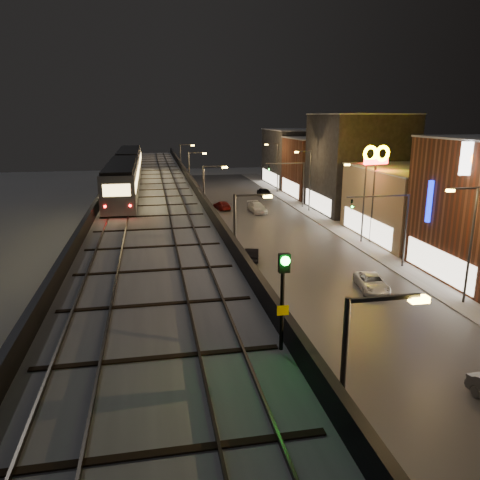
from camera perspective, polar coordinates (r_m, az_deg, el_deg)
ground at (r=22.35m, az=7.81°, el=-23.75°), size 220.00×220.00×0.00m
road_surface at (r=54.95m, az=3.74°, el=0.30°), size 17.00×120.00×0.06m
sidewalk_right at (r=58.20m, az=13.32°, el=0.80°), size 4.00×120.00×0.14m
under_viaduct_pavement at (r=53.27m, az=-10.46°, el=-0.40°), size 11.00×120.00×0.06m
elevated_viaduct at (r=48.98m, az=-10.72°, el=4.95°), size 9.00×100.00×6.30m
viaduct_trackbed at (r=48.98m, az=-10.78°, el=5.86°), size 8.40×100.00×0.32m
viaduct_parapet_streetside at (r=49.13m, az=-5.69°, el=6.62°), size 0.30×100.00×1.10m
viaduct_parapet_far at (r=49.14m, az=-15.90°, el=6.13°), size 0.30×100.00×1.10m
building_c at (r=57.79m, az=20.67°, el=4.20°), size 12.20×15.20×8.16m
building_d at (r=71.38m, az=14.25°, el=9.02°), size 12.20×13.20×14.16m
building_e at (r=84.42m, az=10.17°, el=8.74°), size 12.20×12.20×10.16m
building_f at (r=97.52m, az=7.24°, el=9.96°), size 12.20×16.20×11.16m
streetlight_left_0 at (r=15.39m, az=13.17°, el=-19.89°), size 2.57×0.28×9.00m
streetlight_left_1 at (r=31.18m, az=-0.14°, el=-1.22°), size 2.57×0.28×9.00m
streetlight_right_1 at (r=38.16m, az=26.08°, el=0.25°), size 2.56×0.28×9.00m
streetlight_left_2 at (r=48.53m, az=-4.09°, el=4.62°), size 2.57×0.28×9.00m
streetlight_right_2 at (r=53.29m, az=14.63°, el=5.11°), size 2.56×0.28×9.00m
streetlight_left_3 at (r=66.23m, az=-5.96°, el=7.36°), size 2.57×0.28×9.00m
streetlight_right_3 at (r=69.79m, az=8.34°, el=7.67°), size 2.56×0.28×9.00m
streetlight_left_4 at (r=84.06m, az=-7.05°, el=8.94°), size 2.57×0.28×9.00m
streetlight_right_4 at (r=86.89m, az=4.45°, el=9.20°), size 2.56×0.28×9.00m
traffic_light_rig_a at (r=45.17m, az=18.35°, el=2.16°), size 6.10×0.34×7.00m
traffic_light_rig_b at (r=72.43m, az=6.87°, el=7.40°), size 6.10×0.34×7.00m
subway_train at (r=52.16m, az=-13.67°, el=8.28°), size 2.71×33.08×3.23m
rail_signal at (r=14.54m, az=5.31°, el=-5.21°), size 0.38×0.44×3.26m
car_taxi at (r=33.17m, az=3.27°, el=-8.67°), size 2.32×3.99×1.27m
car_near_white at (r=46.19m, az=1.46°, el=-1.77°), size 2.15×3.97×1.24m
car_mid_silver at (r=55.92m, az=-2.85°, el=1.27°), size 3.39×5.35×1.38m
car_mid_dark at (r=71.16m, az=-2.19°, el=4.20°), size 2.50×4.57×1.26m
car_far_white at (r=88.38m, az=-5.44°, el=6.33°), size 1.91×4.33×1.45m
car_onc_dark at (r=39.85m, az=15.75°, el=-5.10°), size 2.84×4.86×1.27m
car_onc_white at (r=68.96m, az=2.11°, el=3.93°), size 2.42×5.05×1.42m
car_onc_red at (r=82.34m, az=3.02°, el=5.76°), size 2.18×4.57×1.51m
sign_mcdonalds at (r=53.20m, az=16.23°, el=8.98°), size 3.22×0.71×10.81m
sign_citgo at (r=40.39m, az=26.78°, el=6.80°), size 2.53×0.39×12.00m
sign_carwash at (r=44.64m, az=22.70°, el=3.56°), size 1.63×0.35×8.47m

